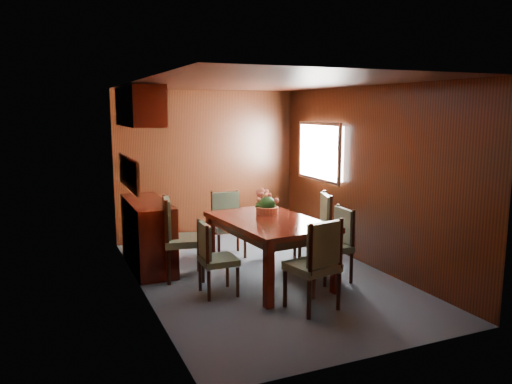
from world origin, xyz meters
name	(u,v)px	position (x,y,z in m)	size (l,w,h in m)	color
ground	(264,277)	(0.00, 0.00, 0.00)	(4.50, 4.50, 0.00)	#3F4955
room_shell	(246,146)	(-0.10, 0.33, 1.63)	(3.06, 4.52, 2.41)	black
sideboard	(148,234)	(-1.25, 1.00, 0.45)	(0.48, 1.40, 0.90)	#3A0E07
dining_table	(269,228)	(0.01, -0.12, 0.66)	(1.19, 1.74, 0.77)	#3A0E07
chair_left_near	(213,254)	(-0.78, -0.32, 0.48)	(0.40, 0.41, 0.86)	black
chair_left_far	(177,233)	(-1.01, 0.38, 0.58)	(0.55, 0.57, 1.04)	black
chair_right_near	(336,240)	(0.78, -0.43, 0.51)	(0.44, 0.45, 0.91)	black
chair_right_far	(317,226)	(0.86, 0.16, 0.55)	(0.58, 0.59, 0.99)	black
chair_head	(317,260)	(0.07, -1.19, 0.55)	(0.55, 0.54, 0.99)	black
chair_foot	(227,220)	(-0.08, 1.12, 0.51)	(0.47, 0.46, 0.92)	black
flower_centerpiece	(267,202)	(0.13, 0.19, 0.92)	(0.31, 0.31, 0.31)	#B35C36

